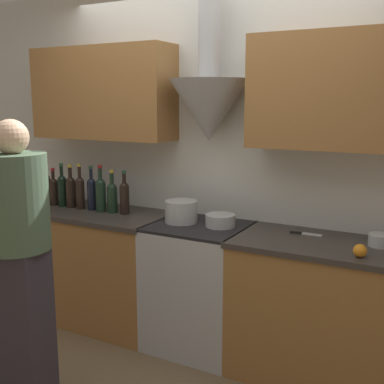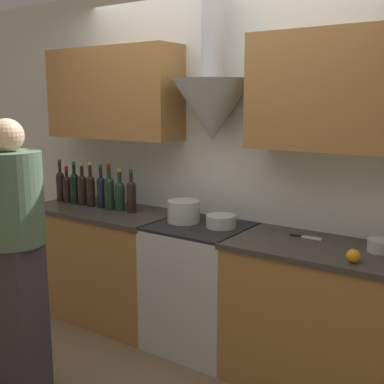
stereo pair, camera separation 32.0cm
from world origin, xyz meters
name	(u,v)px [view 1 (the left image)]	position (x,y,z in m)	size (l,w,h in m)	color
ground_plane	(175,366)	(0.00, 0.00, 0.00)	(12.00, 12.00, 0.00)	brown
wall_back	(213,141)	(-0.03, 0.61, 1.46)	(8.40, 0.55, 2.60)	silver
counter_left	(97,265)	(-0.92, 0.34, 0.45)	(1.22, 0.62, 0.90)	#9E6B38
counter_right	(318,310)	(0.85, 0.34, 0.45)	(1.06, 0.62, 0.90)	#9E6B38
stove_range	(199,285)	(0.00, 0.34, 0.45)	(0.65, 0.60, 0.90)	#B7BABC
wine_bottle_0	(46,187)	(-1.45, 0.36, 1.04)	(0.07, 0.07, 0.36)	black
wine_bottle_1	(54,190)	(-1.36, 0.35, 1.02)	(0.07, 0.07, 0.31)	black
wine_bottle_2	(62,189)	(-1.26, 0.34, 1.04)	(0.07, 0.07, 0.35)	black
wine_bottle_3	(71,190)	(-1.17, 0.35, 1.04)	(0.08, 0.08, 0.35)	black
wine_bottle_4	(80,191)	(-1.07, 0.34, 1.04)	(0.07, 0.07, 0.36)	black
wine_bottle_5	(92,192)	(-0.96, 0.36, 1.04)	(0.07, 0.07, 0.35)	black
wine_bottle_6	(101,193)	(-0.87, 0.35, 1.04)	(0.08, 0.08, 0.36)	black
wine_bottle_7	(112,196)	(-0.76, 0.36, 1.03)	(0.08, 0.08, 0.33)	black
wine_bottle_8	(125,196)	(-0.65, 0.37, 1.03)	(0.07, 0.07, 0.33)	black
stock_pot	(181,211)	(-0.15, 0.35, 0.97)	(0.23, 0.23, 0.16)	#B7BABC
mixing_bowl	(220,220)	(0.15, 0.38, 0.94)	(0.21, 0.21, 0.08)	#B7BABC
orange_fruit	(360,251)	(1.10, 0.14, 0.93)	(0.07, 0.07, 0.07)	orange
saucepan	(381,240)	(1.17, 0.42, 0.93)	(0.14, 0.14, 0.07)	#B7BABC
chefs_knife	(306,234)	(0.72, 0.46, 0.90)	(0.21, 0.04, 0.01)	silver
person_foreground_left	(19,256)	(-0.53, -0.76, 0.91)	(0.35, 0.35, 1.65)	#38333D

